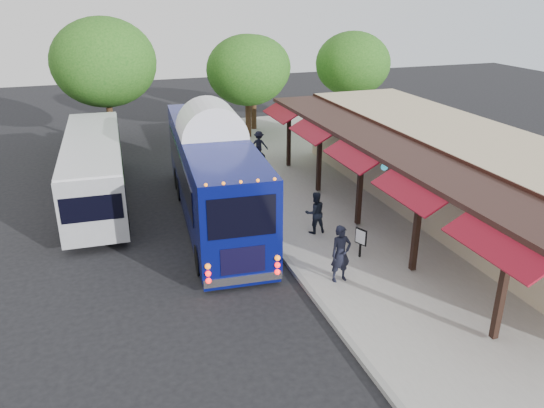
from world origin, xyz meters
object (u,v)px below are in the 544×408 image
object	(u,v)px
coach_bus	(213,170)
ped_a	(341,254)
sign_board	(361,238)
ped_d	(259,145)
ped_b	(315,213)
ped_c	(259,164)
city_bus	(95,167)

from	to	relation	value
coach_bus	ped_a	xyz separation A→B (m)	(2.64, -6.67, -1.00)
coach_bus	sign_board	size ratio (longest dim) A/B	11.38
ped_d	sign_board	world-z (taller)	ped_d
coach_bus	ped_a	distance (m)	7.24
ped_b	ped_d	world-z (taller)	ped_b
ped_c	sign_board	size ratio (longest dim) A/B	1.72
ped_a	ped_c	size ratio (longest dim) A/B	1.02
ped_c	sign_board	world-z (taller)	ped_c
ped_b	ped_c	bearing A→B (deg)	-87.81
ped_b	sign_board	world-z (taller)	ped_b
coach_bus	ped_d	distance (m)	8.32
ped_a	ped_d	bearing A→B (deg)	80.18
ped_d	coach_bus	bearing A→B (deg)	82.84
city_bus	ped_b	size ratio (longest dim) A/B	6.59
city_bus	ped_b	world-z (taller)	city_bus
ped_a	ped_c	world-z (taller)	ped_a
city_bus	ped_b	xyz separation A→B (m)	(7.92, -6.57, -0.64)
coach_bus	sign_board	distance (m)	6.87
city_bus	sign_board	xyz separation A→B (m)	(8.64, -9.00, -0.74)
coach_bus	ped_c	xyz separation A→B (m)	(3.02, 3.29, -1.02)
coach_bus	ped_a	bearing A→B (deg)	-63.97
ped_b	sign_board	distance (m)	2.53
ped_a	city_bus	bearing A→B (deg)	121.95
coach_bus	ped_c	bearing A→B (deg)	51.87
city_bus	sign_board	distance (m)	12.49
city_bus	ped_b	bearing A→B (deg)	-37.35
ped_d	sign_board	size ratio (longest dim) A/B	1.42
ped_a	ped_d	world-z (taller)	ped_a
city_bus	ped_a	world-z (taller)	city_bus
coach_bus	ped_d	world-z (taller)	coach_bus
ped_a	sign_board	bearing A→B (deg)	38.55
ped_b	ped_c	world-z (taller)	ped_c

